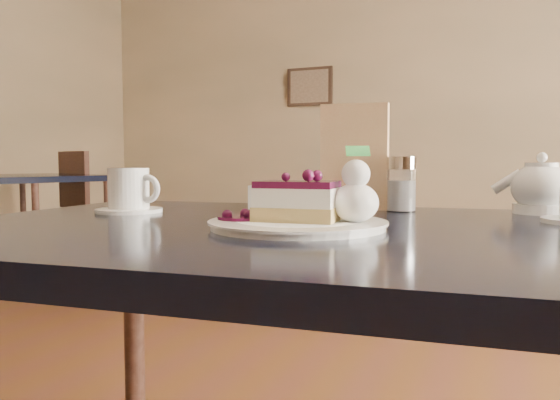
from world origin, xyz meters
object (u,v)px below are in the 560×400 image
at_px(main_table, 306,274).
at_px(bg_table_far_left, 31,271).
at_px(coffee_set, 130,192).
at_px(cheesecake_slice, 298,201).
at_px(tea_set, 547,192).
at_px(dessert_plate, 298,225).

bearing_deg(main_table, bg_table_far_left, 139.23).
distance_m(coffee_set, bg_table_far_left, 3.44).
xyz_separation_m(cheesecake_slice, tea_set, (0.37, 0.40, 0.00)).
height_order(cheesecake_slice, coffee_set, coffee_set).
bearing_deg(dessert_plate, main_table, 95.72).
bearing_deg(main_table, dessert_plate, -90.00).
relative_size(dessert_plate, tea_set, 0.97).
bearing_deg(cheesecake_slice, main_table, 90.00).
xyz_separation_m(main_table, coffee_set, (-0.42, 0.07, 0.13)).
xyz_separation_m(main_table, cheesecake_slice, (0.01, -0.05, 0.13)).
bearing_deg(bg_table_far_left, coffee_set, -19.77).
height_order(main_table, coffee_set, coffee_set).
height_order(main_table, cheesecake_slice, cheesecake_slice).
bearing_deg(coffee_set, dessert_plate, -15.64).
bearing_deg(coffee_set, cheesecake_slice, -15.64).
bearing_deg(main_table, tea_set, 36.61).
distance_m(cheesecake_slice, tea_set, 0.55).
height_order(dessert_plate, coffee_set, coffee_set).
bearing_deg(cheesecake_slice, bg_table_far_left, 138.61).
xyz_separation_m(cheesecake_slice, coffee_set, (-0.43, 0.12, -0.00)).
xyz_separation_m(coffee_set, bg_table_far_left, (-2.63, 2.08, -0.76)).
bearing_deg(coffee_set, bg_table_far_left, 141.75).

